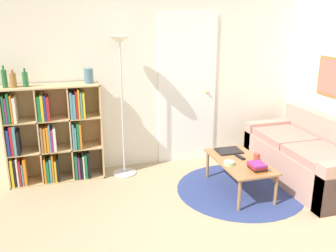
{
  "coord_description": "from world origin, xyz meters",
  "views": [
    {
      "loc": [
        -1.27,
        -2.67,
        2.09
      ],
      "look_at": [
        -0.12,
        1.22,
        0.85
      ],
      "focal_mm": 40.0,
      "sensor_mm": 36.0,
      "label": 1
    }
  ],
  "objects_px": {
    "bookshelf": "(51,136)",
    "bottle_middle": "(13,80)",
    "cup": "(257,157)",
    "bottle_right": "(25,79)",
    "laptop": "(229,151)",
    "bowl": "(229,163)",
    "coffee_table": "(240,164)",
    "bottle_left": "(4,78)",
    "floor_lamp": "(121,67)",
    "couch": "(309,159)",
    "vase_on_shelf": "(89,76)"
  },
  "relations": [
    {
      "from": "floor_lamp",
      "to": "laptop",
      "type": "xyz_separation_m",
      "value": [
        1.25,
        -0.57,
        -1.04
      ]
    },
    {
      "from": "bookshelf",
      "to": "floor_lamp",
      "type": "height_order",
      "value": "floor_lamp"
    },
    {
      "from": "bookshelf",
      "to": "bottle_middle",
      "type": "relative_size",
      "value": 5.83
    },
    {
      "from": "couch",
      "to": "bottle_middle",
      "type": "relative_size",
      "value": 8.22
    },
    {
      "from": "bowl",
      "to": "laptop",
      "type": "bearing_deg",
      "value": 65.08
    },
    {
      "from": "couch",
      "to": "bottle_right",
      "type": "height_order",
      "value": "bottle_right"
    },
    {
      "from": "bookshelf",
      "to": "floor_lamp",
      "type": "bearing_deg",
      "value": -5.16
    },
    {
      "from": "bowl",
      "to": "cup",
      "type": "relative_size",
      "value": 1.59
    },
    {
      "from": "cup",
      "to": "bottle_right",
      "type": "bearing_deg",
      "value": 159.16
    },
    {
      "from": "bowl",
      "to": "cup",
      "type": "bearing_deg",
      "value": 5.64
    },
    {
      "from": "coffee_table",
      "to": "laptop",
      "type": "height_order",
      "value": "laptop"
    },
    {
      "from": "floor_lamp",
      "to": "bowl",
      "type": "bearing_deg",
      "value": -42.01
    },
    {
      "from": "coffee_table",
      "to": "bottle_middle",
      "type": "bearing_deg",
      "value": 159.48
    },
    {
      "from": "laptop",
      "to": "cup",
      "type": "relative_size",
      "value": 3.96
    },
    {
      "from": "couch",
      "to": "bottle_left",
      "type": "bearing_deg",
      "value": 165.51
    },
    {
      "from": "bookshelf",
      "to": "laptop",
      "type": "height_order",
      "value": "bookshelf"
    },
    {
      "from": "floor_lamp",
      "to": "bottle_left",
      "type": "distance_m",
      "value": 1.37
    },
    {
      "from": "floor_lamp",
      "to": "coffee_table",
      "type": "bearing_deg",
      "value": -35.31
    },
    {
      "from": "bookshelf",
      "to": "coffee_table",
      "type": "distance_m",
      "value": 2.37
    },
    {
      "from": "coffee_table",
      "to": "bottle_left",
      "type": "bearing_deg",
      "value": 159.75
    },
    {
      "from": "floor_lamp",
      "to": "bowl",
      "type": "height_order",
      "value": "floor_lamp"
    },
    {
      "from": "floor_lamp",
      "to": "laptop",
      "type": "relative_size",
      "value": 5.83
    },
    {
      "from": "coffee_table",
      "to": "laptop",
      "type": "distance_m",
      "value": 0.32
    },
    {
      "from": "floor_lamp",
      "to": "couch",
      "type": "relative_size",
      "value": 1.04
    },
    {
      "from": "floor_lamp",
      "to": "couch",
      "type": "xyz_separation_m",
      "value": [
        2.25,
        -0.85,
        -1.15
      ]
    },
    {
      "from": "bottle_middle",
      "to": "bottle_right",
      "type": "distance_m",
      "value": 0.13
    },
    {
      "from": "cup",
      "to": "bottle_middle",
      "type": "xyz_separation_m",
      "value": [
        -2.72,
        0.98,
        0.9
      ]
    },
    {
      "from": "coffee_table",
      "to": "bowl",
      "type": "distance_m",
      "value": 0.21
    },
    {
      "from": "laptop",
      "to": "bookshelf",
      "type": "bearing_deg",
      "value": 163.1
    },
    {
      "from": "couch",
      "to": "cup",
      "type": "height_order",
      "value": "couch"
    },
    {
      "from": "bowl",
      "to": "bottle_right",
      "type": "relative_size",
      "value": 0.57
    },
    {
      "from": "bowl",
      "to": "bottle_middle",
      "type": "relative_size",
      "value": 0.59
    },
    {
      "from": "laptop",
      "to": "bottle_left",
      "type": "bearing_deg",
      "value": 166.0
    },
    {
      "from": "laptop",
      "to": "bottle_left",
      "type": "distance_m",
      "value": 2.85
    },
    {
      "from": "cup",
      "to": "vase_on_shelf",
      "type": "distance_m",
      "value": 2.29
    },
    {
      "from": "bookshelf",
      "to": "laptop",
      "type": "bearing_deg",
      "value": -16.9
    },
    {
      "from": "laptop",
      "to": "cup",
      "type": "xyz_separation_m",
      "value": [
        0.2,
        -0.35,
        0.03
      ]
    },
    {
      "from": "laptop",
      "to": "cup",
      "type": "bearing_deg",
      "value": -60.31
    },
    {
      "from": "bowl",
      "to": "bottle_middle",
      "type": "height_order",
      "value": "bottle_middle"
    },
    {
      "from": "cup",
      "to": "couch",
      "type": "bearing_deg",
      "value": 5.04
    },
    {
      "from": "bookshelf",
      "to": "vase_on_shelf",
      "type": "relative_size",
      "value": 6.74
    },
    {
      "from": "couch",
      "to": "cup",
      "type": "relative_size",
      "value": 22.23
    },
    {
      "from": "coffee_table",
      "to": "bookshelf",
      "type": "bearing_deg",
      "value": 155.83
    },
    {
      "from": "bookshelf",
      "to": "coffee_table",
      "type": "xyz_separation_m",
      "value": [
        2.15,
        -0.97,
        -0.24
      ]
    },
    {
      "from": "bottle_right",
      "to": "vase_on_shelf",
      "type": "xyz_separation_m",
      "value": [
        0.74,
        0.03,
        0.0
      ]
    },
    {
      "from": "bookshelf",
      "to": "bottle_right",
      "type": "distance_m",
      "value": 0.78
    },
    {
      "from": "cup",
      "to": "bowl",
      "type": "bearing_deg",
      "value": -174.36
    },
    {
      "from": "couch",
      "to": "laptop",
      "type": "bearing_deg",
      "value": 164.21
    },
    {
      "from": "vase_on_shelf",
      "to": "floor_lamp",
      "type": "bearing_deg",
      "value": -11.98
    },
    {
      "from": "bowl",
      "to": "vase_on_shelf",
      "type": "xyz_separation_m",
      "value": [
        -1.46,
        1.05,
        0.92
      ]
    }
  ]
}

